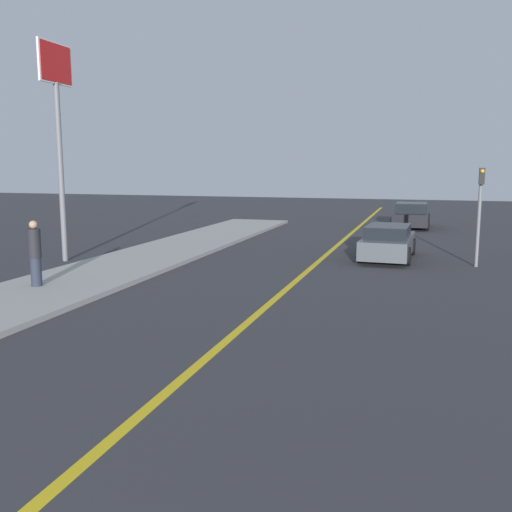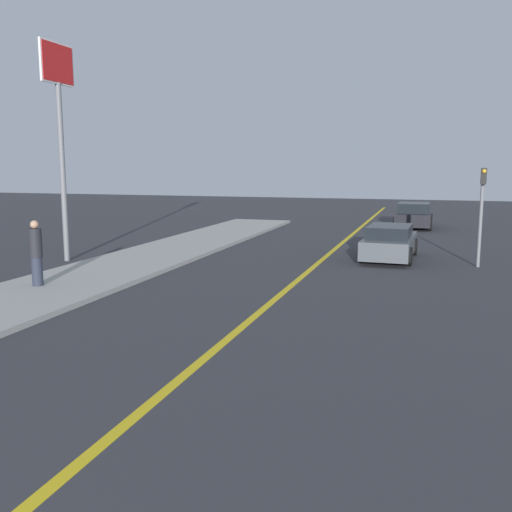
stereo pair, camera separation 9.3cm
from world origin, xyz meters
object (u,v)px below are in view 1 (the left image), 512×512
Objects in this scene: car_near_right_lane at (388,242)px; pedestrian_mid_group at (35,253)px; roadside_sign at (57,102)px; car_ahead_center at (411,216)px; traffic_light at (480,206)px.

pedestrian_mid_group is at bearing -134.76° from car_near_right_lane.
car_near_right_lane is 0.54× the size of roadside_sign.
car_ahead_center is 2.19× the size of pedestrian_mid_group.
traffic_light is at bearing 32.19° from pedestrian_mid_group.
roadside_sign reaches higher than car_ahead_center.
pedestrian_mid_group reaches higher than car_near_right_lane.
car_near_right_lane is 1.04× the size of car_ahead_center.
pedestrian_mid_group is 6.90m from roadside_sign.
traffic_light is at bearing -13.50° from car_near_right_lane.
roadside_sign is (-2.30, 4.58, 4.62)m from pedestrian_mid_group.
traffic_light is (3.07, -0.86, 1.50)m from car_near_right_lane.
car_near_right_lane is 13.02m from roadside_sign.
car_ahead_center is 12.66m from traffic_light.
car_near_right_lane is 3.52m from traffic_light.
traffic_light reaches higher than pedestrian_mid_group.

